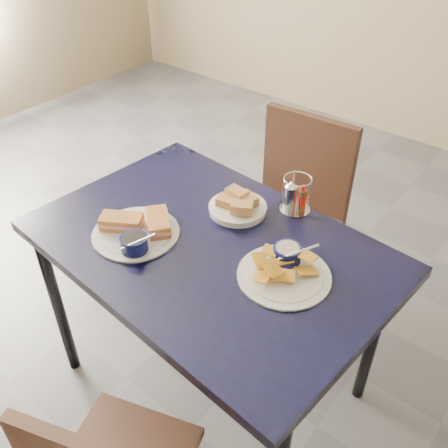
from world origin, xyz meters
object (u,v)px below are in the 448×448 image
Objects in this scene: sandwich_plate at (137,230)px; condiment_caddy at (295,196)px; bread_basket at (238,206)px; chair_far at (294,203)px; dining_table at (210,258)px; plantain_plate at (285,268)px.

condiment_caddy is at bearing 53.83° from sandwich_plate.
chair_far is at bearing 93.09° from bread_basket.
bread_basket is at bearing -137.76° from condiment_caddy.
condiment_caddy reaches higher than bread_basket.
sandwich_plate reaches higher than dining_table.
chair_far is 0.47m from condiment_caddy.
bread_basket is 1.50× the size of condiment_caddy.
plantain_plate is at bearing -62.17° from chair_far.
plantain_plate is at bearing -62.99° from condiment_caddy.
bread_basket is at bearing 151.66° from plantain_plate.
bread_basket is at bearing -86.91° from chair_far.
bread_basket is (-0.03, 0.20, 0.09)m from dining_table.
plantain_plate is at bearing -28.34° from bread_basket.
chair_far is 6.65× the size of condiment_caddy.
chair_far is 3.13× the size of plantain_plate.
bread_basket is 0.21m from condiment_caddy.
dining_table is at bearing -84.97° from chair_far.
plantain_plate is 2.13× the size of condiment_caddy.
dining_table is 0.29m from plantain_plate.
dining_table is at bearing -80.57° from bread_basket.
sandwich_plate is at bearing -151.27° from dining_table.
condiment_caddy is (0.12, 0.34, 0.12)m from dining_table.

